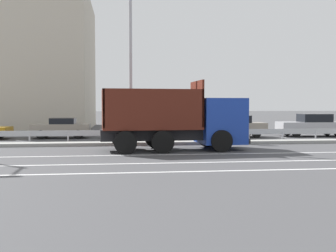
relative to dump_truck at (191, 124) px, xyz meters
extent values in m
plane|color=#424244|center=(-1.13, 0.13, -1.29)|extent=(320.00, 320.00, 0.00)
cube|color=silver|center=(-0.95, -1.86, -1.29)|extent=(49.56, 0.16, 0.01)
cube|color=silver|center=(-0.95, -4.42, -1.29)|extent=(49.56, 0.16, 0.01)
cube|color=silver|center=(-0.95, -6.44, -1.29)|extent=(49.56, 0.16, 0.01)
cube|color=gray|center=(-1.13, 2.79, -1.20)|extent=(27.26, 1.10, 0.18)
cube|color=#9EA0A5|center=(-1.13, 3.72, -0.67)|extent=(49.56, 0.04, 0.32)
cylinder|color=#ADADB2|center=(-8.58, 3.72, -0.98)|extent=(0.09, 0.09, 0.62)
cylinder|color=#ADADB2|center=(-6.45, 3.72, -0.98)|extent=(0.09, 0.09, 0.62)
cylinder|color=#ADADB2|center=(-4.32, 3.72, -0.98)|extent=(0.09, 0.09, 0.62)
cylinder|color=#ADADB2|center=(-2.19, 3.72, -0.98)|extent=(0.09, 0.09, 0.62)
cylinder|color=#ADADB2|center=(-0.06, 3.72, -0.98)|extent=(0.09, 0.09, 0.62)
cylinder|color=#ADADB2|center=(2.07, 3.72, -0.98)|extent=(0.09, 0.09, 0.62)
cylinder|color=#ADADB2|center=(4.19, 3.72, -0.98)|extent=(0.09, 0.09, 0.62)
cylinder|color=#ADADB2|center=(6.32, 3.72, -0.98)|extent=(0.09, 0.09, 0.62)
cylinder|color=#ADADB2|center=(8.45, 3.72, -0.98)|extent=(0.09, 0.09, 0.62)
cube|color=#19389E|center=(1.48, 0.09, 0.13)|extent=(2.24, 2.54, 2.23)
cube|color=black|center=(2.54, 0.16, 0.53)|extent=(0.16, 2.07, 0.84)
cube|color=black|center=(2.58, 0.16, -0.83)|extent=(0.25, 2.36, 0.24)
cube|color=black|center=(-1.99, -0.13, -0.51)|extent=(4.95, 1.63, 0.53)
cube|color=#511E14|center=(-1.99, -0.13, -0.18)|extent=(4.82, 2.60, 0.12)
cube|color=#511E14|center=(-2.06, 0.98, 0.77)|extent=(4.68, 0.39, 1.78)
cube|color=#511E14|center=(-1.92, -1.23, 0.77)|extent=(4.68, 0.39, 1.78)
cube|color=#511E14|center=(0.29, 0.02, 0.99)|extent=(0.24, 2.32, 2.23)
cube|color=#511E14|center=(-4.28, -0.27, 0.77)|extent=(0.24, 2.32, 1.78)
cylinder|color=black|center=(1.10, 1.25, -0.77)|extent=(1.06, 0.38, 1.04)
cylinder|color=black|center=(1.25, -1.11, -0.77)|extent=(1.06, 0.38, 1.04)
cylinder|color=black|center=(-1.70, 1.08, -0.77)|extent=(1.06, 0.38, 1.04)
cylinder|color=black|center=(-1.55, -1.28, -0.77)|extent=(1.06, 0.38, 1.04)
cylinder|color=black|center=(-3.41, 0.97, -0.77)|extent=(1.06, 0.38, 1.04)
cylinder|color=black|center=(-3.26, -1.39, -0.77)|extent=(1.06, 0.38, 1.04)
cylinder|color=white|center=(2.94, 2.79, -1.15)|extent=(0.16, 0.16, 0.29)
cylinder|color=black|center=(2.94, 2.79, -0.87)|extent=(0.16, 0.16, 0.29)
cylinder|color=white|center=(2.94, 2.79, -0.58)|extent=(0.16, 0.16, 0.29)
cylinder|color=black|center=(2.94, 2.79, -0.29)|extent=(0.16, 0.16, 0.29)
cylinder|color=white|center=(2.94, 2.79, -0.01)|extent=(0.16, 0.16, 0.29)
cylinder|color=#1E4CB2|center=(2.94, 2.79, 0.49)|extent=(0.72, 0.03, 0.72)
cylinder|color=white|center=(2.94, 2.79, 0.49)|extent=(0.77, 0.02, 0.77)
cylinder|color=#ADADB2|center=(-2.91, 2.59, 3.38)|extent=(0.18, 0.18, 9.34)
cylinder|color=black|center=(-11.55, 8.59, -0.99)|extent=(0.60, 0.21, 0.60)
cube|color=gray|center=(-7.46, 8.05, -0.66)|extent=(3.83, 1.70, 0.67)
cube|color=black|center=(-7.34, 8.05, -0.13)|extent=(1.61, 1.49, 0.40)
cylinder|color=black|center=(-8.65, 7.25, -0.99)|extent=(0.60, 0.20, 0.60)
cylinder|color=black|center=(-8.64, 8.85, -0.99)|extent=(0.60, 0.20, 0.60)
cylinder|color=black|center=(-6.27, 7.24, -0.99)|extent=(0.60, 0.20, 0.60)
cylinder|color=black|center=(-6.27, 8.85, -0.99)|extent=(0.60, 0.20, 0.60)
cube|color=gray|center=(-2.34, 7.78, -0.72)|extent=(4.70, 1.98, 0.55)
cube|color=black|center=(-2.20, 7.78, -0.23)|extent=(2.00, 1.66, 0.42)
cylinder|color=black|center=(-3.81, 6.97, -0.99)|extent=(0.61, 0.22, 0.60)
cylinder|color=black|center=(-3.75, 8.69, -0.99)|extent=(0.61, 0.22, 0.60)
cylinder|color=black|center=(-0.94, 6.87, -0.99)|extent=(0.61, 0.22, 0.60)
cylinder|color=black|center=(-0.88, 8.59, -0.99)|extent=(0.61, 0.22, 0.60)
cube|color=gray|center=(4.33, 7.44, -0.64)|extent=(4.47, 1.97, 0.71)
cube|color=black|center=(4.46, 7.45, -0.03)|extent=(1.93, 1.61, 0.51)
cylinder|color=black|center=(3.03, 6.55, -0.99)|extent=(0.61, 0.24, 0.60)
cylinder|color=black|center=(2.93, 8.16, -0.99)|extent=(0.61, 0.24, 0.60)
cylinder|color=black|center=(5.73, 6.72, -0.99)|extent=(0.61, 0.24, 0.60)
cylinder|color=black|center=(5.63, 8.33, -0.99)|extent=(0.61, 0.24, 0.60)
cube|color=#A3A3A8|center=(10.20, 7.61, -0.63)|extent=(4.97, 2.17, 0.74)
cube|color=black|center=(10.35, 7.60, 0.03)|extent=(2.14, 1.77, 0.58)
cylinder|color=black|center=(8.64, 6.82, -0.99)|extent=(0.61, 0.24, 0.60)
cylinder|color=black|center=(8.75, 8.59, -0.99)|extent=(0.61, 0.24, 0.60)
cylinder|color=black|center=(11.76, 8.39, -0.99)|extent=(0.61, 0.24, 0.60)
cube|color=beige|center=(-12.44, 20.79, 5.05)|extent=(12.08, 13.99, 12.68)
camera|label=1|loc=(-3.44, -19.10, 0.85)|focal=42.00mm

